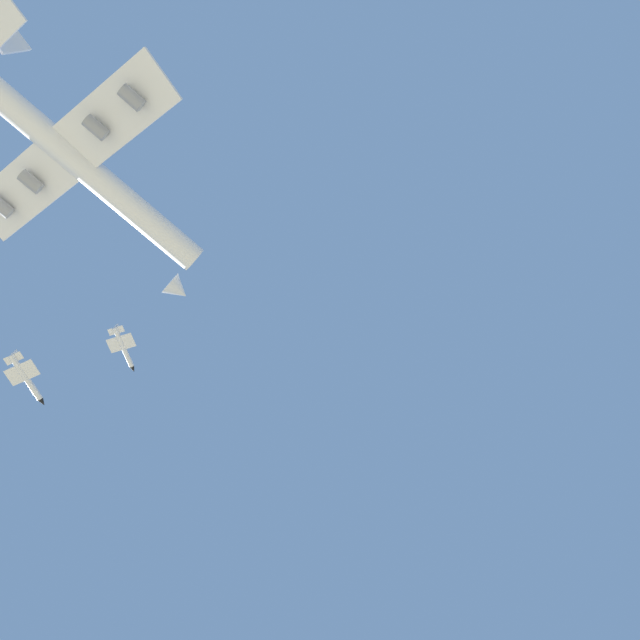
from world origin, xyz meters
TOP-DOWN VIEW (x-y plane):
  - carrier_jet at (-11.47, 128.33)m, footprint 61.52×61.51m
  - chase_jet_lead at (46.77, 120.99)m, footprint 14.76×9.85m
  - chase_jet_left_wing at (43.99, 135.78)m, footprint 14.11×11.15m

SIDE VIEW (x-z plane):
  - chase_jet_left_wing at x=43.99m, z-range 144.79..148.79m
  - carrier_jet at x=-11.47m, z-range 138.13..160.89m
  - chase_jet_lead at x=46.77m, z-range 177.38..181.38m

